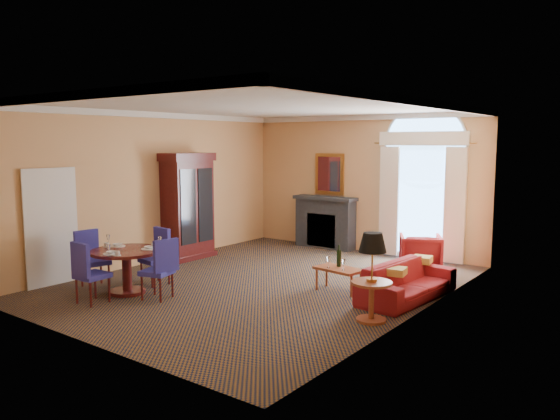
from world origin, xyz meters
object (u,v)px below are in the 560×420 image
Objects in this scene: sofa at (407,281)px; coffee_table at (338,268)px; side_table at (372,265)px; armoire at (187,208)px; dining_table at (127,261)px; armchair at (420,253)px.

sofa is 2.32× the size of coffee_table.
coffee_table is 1.68m from side_table.
side_table is (5.32, -1.47, -0.30)m from armoire.
armoire is 5.53m from side_table.
sofa is 1.47m from side_table.
dining_table is at bearing 128.06° from sofa.
dining_table is 4.21m from side_table.
armoire is 5.09m from armchair.
armoire reaches higher than dining_table.
armoire is 3.01m from dining_table.
dining_table is 1.48× the size of armchair.
dining_table reaches higher than armchair.
armoire reaches higher than coffee_table.
coffee_table is at bearing 137.70° from side_table.
coffee_table is at bearing 38.91° from dining_table.
armoire is at bearing -5.30° from armchair.
armchair is at bearing 22.46° from armoire.
sofa is (3.98, 2.55, -0.26)m from dining_table.
dining_table is at bearing -64.03° from armoire.
armchair is 0.64× the size of side_table.
armchair is (-0.62, 2.03, 0.08)m from sofa.
armoire reaches higher than side_table.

